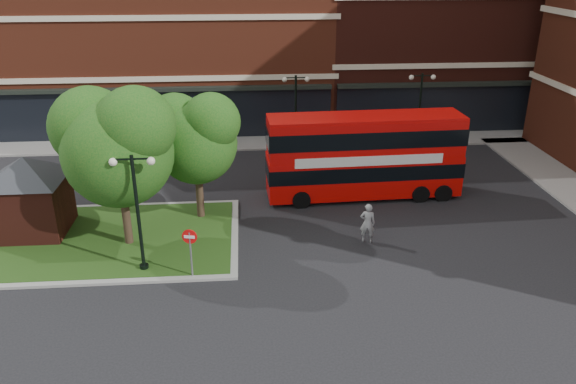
{
  "coord_description": "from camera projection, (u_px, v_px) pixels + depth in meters",
  "views": [
    {
      "loc": [
        -1.23,
        -19.98,
        11.96
      ],
      "look_at": [
        0.62,
        3.25,
        2.0
      ],
      "focal_mm": 35.0,
      "sensor_mm": 36.0,
      "label": 1
    }
  ],
  "objects": [
    {
      "name": "ground",
      "position": [
        279.0,
        268.0,
        23.1
      ],
      "size": [
        120.0,
        120.0,
        0.0
      ],
      "primitive_type": "plane",
      "color": "black",
      "rests_on": "ground"
    },
    {
      "name": "terrace_far_left",
      "position": [
        151.0,
        25.0,
        41.77
      ],
      "size": [
        26.0,
        12.0,
        14.0
      ],
      "primitive_type": "cube",
      "color": "maroon",
      "rests_on": "ground"
    },
    {
      "name": "lamp_far_left",
      "position": [
        296.0,
        110.0,
        35.43
      ],
      "size": [
        1.72,
        0.36,
        5.0
      ],
      "color": "black",
      "rests_on": "ground"
    },
    {
      "name": "car_silver",
      "position": [
        177.0,
        138.0,
        37.09
      ],
      "size": [
        3.88,
        1.8,
        1.29
      ],
      "primitive_type": "imported",
      "rotation": [
        0.0,
        0.0,
        1.65
      ],
      "color": "silver",
      "rests_on": "ground"
    },
    {
      "name": "car_white",
      "position": [
        361.0,
        141.0,
        36.61
      ],
      "size": [
        3.85,
        1.5,
        1.25
      ],
      "primitive_type": "imported",
      "rotation": [
        0.0,
        0.0,
        1.62
      ],
      "color": "silver",
      "rests_on": "ground"
    },
    {
      "name": "terrace_far_right",
      "position": [
        440.0,
        9.0,
        42.98
      ],
      "size": [
        18.0,
        12.0,
        16.0
      ],
      "primitive_type": "cube",
      "color": "#471911",
      "rests_on": "ground"
    },
    {
      "name": "woman",
      "position": [
        368.0,
        223.0,
        24.87
      ],
      "size": [
        0.76,
        0.59,
        1.85
      ],
      "primitive_type": "imported",
      "rotation": [
        0.0,
        0.0,
        2.9
      ],
      "color": "gray",
      "rests_on": "ground"
    },
    {
      "name": "pavement_far",
      "position": [
        264.0,
        142.0,
        38.2
      ],
      "size": [
        44.0,
        3.0,
        0.12
      ],
      "primitive_type": "cube",
      "color": "slate",
      "rests_on": "ground"
    },
    {
      "name": "tree_island_east",
      "position": [
        194.0,
        135.0,
        25.81
      ],
      "size": [
        4.46,
        3.9,
        6.29
      ],
      "color": "#2D2116",
      "rests_on": "ground"
    },
    {
      "name": "no_entry_sign",
      "position": [
        190.0,
        244.0,
        21.78
      ],
      "size": [
        0.59,
        0.17,
        2.16
      ],
      "rotation": [
        0.0,
        0.0,
        -0.2
      ],
      "color": "slate",
      "rests_on": "ground"
    },
    {
      "name": "kiosk",
      "position": [
        28.0,
        187.0,
        25.05
      ],
      "size": [
        6.51,
        6.51,
        3.6
      ],
      "color": "#471911",
      "rests_on": "traffic_island"
    },
    {
      "name": "lamp_far_right",
      "position": [
        420.0,
        107.0,
        36.01
      ],
      "size": [
        1.72,
        0.36,
        5.0
      ],
      "color": "black",
      "rests_on": "ground"
    },
    {
      "name": "traffic_island",
      "position": [
        98.0,
        240.0,
        25.24
      ],
      "size": [
        12.6,
        7.6,
        0.15
      ],
      "color": "gray",
      "rests_on": "ground"
    },
    {
      "name": "lamp_island",
      "position": [
        137.0,
        208.0,
        21.77
      ],
      "size": [
        1.72,
        0.36,
        5.0
      ],
      "color": "black",
      "rests_on": "ground"
    },
    {
      "name": "tree_island_west",
      "position": [
        115.0,
        142.0,
        23.1
      ],
      "size": [
        5.4,
        4.71,
        7.21
      ],
      "color": "#2D2116",
      "rests_on": "ground"
    },
    {
      "name": "bus",
      "position": [
        364.0,
        151.0,
        29.0
      ],
      "size": [
        10.17,
        2.68,
        3.85
      ],
      "rotation": [
        0.0,
        0.0,
        0.04
      ],
      "color": "red",
      "rests_on": "ground"
    }
  ]
}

